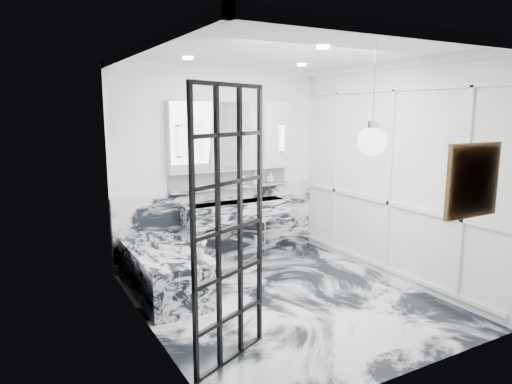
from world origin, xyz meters
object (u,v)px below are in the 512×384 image
mirror_cabinet (231,136)px  bathtub (164,271)px  crittall_door (229,229)px  trough_sink (237,212)px

mirror_cabinet → bathtub: mirror_cabinet is taller
crittall_door → mirror_cabinet: 2.96m
trough_sink → bathtub: 1.55m
crittall_door → bathtub: 1.99m
mirror_cabinet → crittall_door: bearing=-116.5°
mirror_cabinet → bathtub: bearing=-147.9°
crittall_door → trough_sink: crittall_door is taller
crittall_door → mirror_cabinet: crittall_door is taller
trough_sink → mirror_cabinet: bearing=90.0°
trough_sink → bathtub: trough_sink is taller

